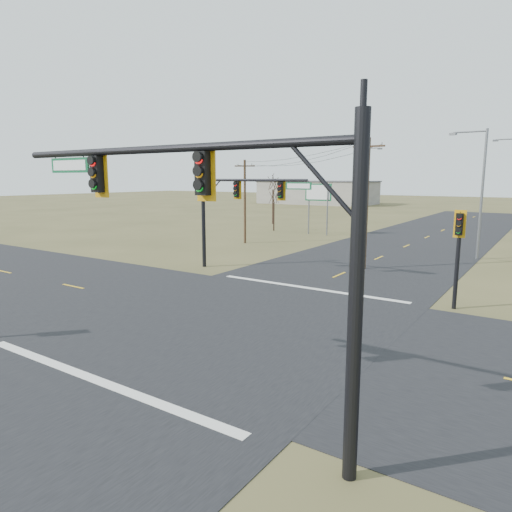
{
  "coord_description": "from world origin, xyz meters",
  "views": [
    {
      "loc": [
        12.03,
        -16.14,
        6.46
      ],
      "look_at": [
        0.59,
        1.0,
        2.94
      ],
      "focal_mm": 32.0,
      "sensor_mm": 36.0,
      "label": 1
    }
  ],
  "objects_px": {
    "mast_arm_far": "(237,200)",
    "streetlight_c": "(361,184)",
    "mast_arm_near": "(219,212)",
    "utility_pole_near": "(366,202)",
    "streetlight_a": "(479,187)",
    "highway_sign": "(318,199)",
    "pedestal_signal_ne": "(459,239)",
    "bare_tree_a": "(274,196)",
    "bare_tree_b": "(273,182)",
    "utility_pole_far": "(245,200)"
  },
  "relations": [
    {
      "from": "highway_sign",
      "to": "bare_tree_b",
      "type": "xyz_separation_m",
      "value": [
        -10.9,
        7.84,
        1.83
      ]
    },
    {
      "from": "utility_pole_far",
      "to": "streetlight_c",
      "type": "relative_size",
      "value": 0.8
    },
    {
      "from": "pedestal_signal_ne",
      "to": "bare_tree_b",
      "type": "xyz_separation_m",
      "value": [
        -30.12,
        31.68,
        2.45
      ]
    },
    {
      "from": "utility_pole_far",
      "to": "pedestal_signal_ne",
      "type": "bearing_deg",
      "value": -31.35
    },
    {
      "from": "utility_pole_near",
      "to": "bare_tree_a",
      "type": "bearing_deg",
      "value": 136.7
    },
    {
      "from": "streetlight_c",
      "to": "bare_tree_a",
      "type": "height_order",
      "value": "streetlight_c"
    },
    {
      "from": "pedestal_signal_ne",
      "to": "streetlight_c",
      "type": "xyz_separation_m",
      "value": [
        -16.96,
        31.08,
        2.22
      ]
    },
    {
      "from": "mast_arm_near",
      "to": "utility_pole_far",
      "type": "bearing_deg",
      "value": 121.31
    },
    {
      "from": "pedestal_signal_ne",
      "to": "bare_tree_a",
      "type": "relative_size",
      "value": 0.92
    },
    {
      "from": "mast_arm_near",
      "to": "utility_pole_far",
      "type": "relative_size",
      "value": 1.37
    },
    {
      "from": "utility_pole_near",
      "to": "utility_pole_far",
      "type": "xyz_separation_m",
      "value": [
        -14.81,
        6.14,
        -0.48
      ]
    },
    {
      "from": "mast_arm_far",
      "to": "streetlight_c",
      "type": "distance_m",
      "value": 29.52
    },
    {
      "from": "pedestal_signal_ne",
      "to": "bare_tree_a",
      "type": "xyz_separation_m",
      "value": [
        -25.56,
        24.49,
        0.75
      ]
    },
    {
      "from": "mast_arm_near",
      "to": "mast_arm_far",
      "type": "xyz_separation_m",
      "value": [
        -11.72,
        16.81,
        -0.63
      ]
    },
    {
      "from": "mast_arm_far",
      "to": "utility_pole_near",
      "type": "relative_size",
      "value": 0.96
    },
    {
      "from": "utility_pole_near",
      "to": "pedestal_signal_ne",
      "type": "bearing_deg",
      "value": -44.9
    },
    {
      "from": "pedestal_signal_ne",
      "to": "utility_pole_near",
      "type": "distance_m",
      "value": 10.58
    },
    {
      "from": "streetlight_a",
      "to": "highway_sign",
      "type": "bearing_deg",
      "value": 178.06
    },
    {
      "from": "pedestal_signal_ne",
      "to": "utility_pole_near",
      "type": "xyz_separation_m",
      "value": [
        -7.44,
        7.42,
        1.27
      ]
    },
    {
      "from": "pedestal_signal_ne",
      "to": "highway_sign",
      "type": "height_order",
      "value": "highway_sign"
    },
    {
      "from": "bare_tree_a",
      "to": "bare_tree_b",
      "type": "distance_m",
      "value": 8.68
    },
    {
      "from": "bare_tree_a",
      "to": "pedestal_signal_ne",
      "type": "bearing_deg",
      "value": -43.78
    },
    {
      "from": "bare_tree_a",
      "to": "streetlight_c",
      "type": "bearing_deg",
      "value": 37.49
    },
    {
      "from": "utility_pole_near",
      "to": "highway_sign",
      "type": "xyz_separation_m",
      "value": [
        -11.77,
        16.42,
        -0.65
      ]
    },
    {
      "from": "pedestal_signal_ne",
      "to": "utility_pole_near",
      "type": "bearing_deg",
      "value": 132.57
    },
    {
      "from": "mast_arm_far",
      "to": "bare_tree_a",
      "type": "bearing_deg",
      "value": 97.8
    },
    {
      "from": "mast_arm_far",
      "to": "bare_tree_b",
      "type": "bearing_deg",
      "value": 99.47
    },
    {
      "from": "highway_sign",
      "to": "streetlight_c",
      "type": "distance_m",
      "value": 7.75
    },
    {
      "from": "streetlight_c",
      "to": "mast_arm_far",
      "type": "bearing_deg",
      "value": -109.5
    },
    {
      "from": "streetlight_a",
      "to": "streetlight_c",
      "type": "distance_m",
      "value": 21.47
    },
    {
      "from": "streetlight_c",
      "to": "bare_tree_a",
      "type": "bearing_deg",
      "value": -166.66
    },
    {
      "from": "mast_arm_near",
      "to": "utility_pole_near",
      "type": "distance_m",
      "value": 23.04
    },
    {
      "from": "highway_sign",
      "to": "bare_tree_a",
      "type": "height_order",
      "value": "highway_sign"
    },
    {
      "from": "utility_pole_far",
      "to": "streetlight_a",
      "type": "relative_size",
      "value": 0.8
    },
    {
      "from": "mast_arm_near",
      "to": "streetlight_c",
      "type": "distance_m",
      "value": 48.33
    },
    {
      "from": "utility_pole_near",
      "to": "streetlight_a",
      "type": "xyz_separation_m",
      "value": [
        5.95,
        8.78,
        0.95
      ]
    },
    {
      "from": "streetlight_a",
      "to": "bare_tree_a",
      "type": "distance_m",
      "value": 25.5
    },
    {
      "from": "highway_sign",
      "to": "streetlight_a",
      "type": "distance_m",
      "value": 19.37
    },
    {
      "from": "mast_arm_near",
      "to": "highway_sign",
      "type": "bearing_deg",
      "value": 110.03
    },
    {
      "from": "utility_pole_near",
      "to": "utility_pole_far",
      "type": "relative_size",
      "value": 1.12
    },
    {
      "from": "utility_pole_near",
      "to": "streetlight_a",
      "type": "bearing_deg",
      "value": 55.87
    },
    {
      "from": "utility_pole_near",
      "to": "mast_arm_far",
      "type": "bearing_deg",
      "value": -141.11
    },
    {
      "from": "pedestal_signal_ne",
      "to": "streetlight_c",
      "type": "relative_size",
      "value": 0.49
    },
    {
      "from": "streetlight_c",
      "to": "bare_tree_a",
      "type": "relative_size",
      "value": 1.89
    },
    {
      "from": "streetlight_a",
      "to": "bare_tree_b",
      "type": "relative_size",
      "value": 1.37
    },
    {
      "from": "mast_arm_far",
      "to": "streetlight_a",
      "type": "height_order",
      "value": "streetlight_a"
    },
    {
      "from": "highway_sign",
      "to": "bare_tree_b",
      "type": "distance_m",
      "value": 13.55
    },
    {
      "from": "utility_pole_far",
      "to": "mast_arm_near",
      "type": "bearing_deg",
      "value": -55.93
    },
    {
      "from": "bare_tree_b",
      "to": "highway_sign",
      "type": "bearing_deg",
      "value": -35.73
    },
    {
      "from": "mast_arm_far",
      "to": "streetlight_c",
      "type": "bearing_deg",
      "value": 76.74
    }
  ]
}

